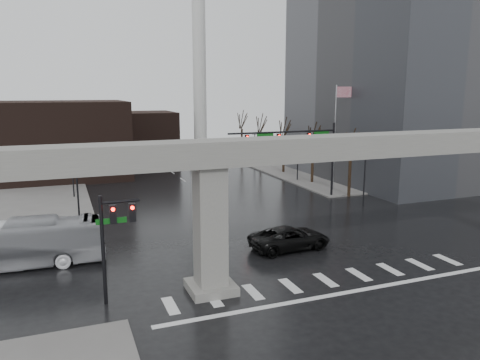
# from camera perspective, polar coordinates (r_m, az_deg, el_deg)

# --- Properties ---
(ground) EXTENTS (160.00, 160.00, 0.00)m
(ground) POSITION_cam_1_polar(r_m,az_deg,el_deg) (30.37, 9.39, -11.25)
(ground) COLOR black
(ground) RESTS_ON ground
(sidewalk_ne) EXTENTS (28.00, 36.00, 0.15)m
(sidewalk_ne) POSITION_cam_1_polar(r_m,az_deg,el_deg) (73.40, 12.68, 1.74)
(sidewalk_ne) COLOR slate
(sidewalk_ne) RESTS_ON ground
(elevated_guideway) EXTENTS (48.00, 2.60, 8.70)m
(elevated_guideway) POSITION_cam_1_polar(r_m,az_deg,el_deg) (29.19, 11.94, 1.80)
(elevated_guideway) COLOR gray
(elevated_guideway) RESTS_ON ground
(office_tower) EXTENTS (22.00, 26.00, 42.00)m
(office_tower) POSITION_cam_1_polar(r_m,az_deg,el_deg) (66.46, 20.03, 18.57)
(office_tower) COLOR slate
(office_tower) RESTS_ON ground
(building_far_left) EXTENTS (16.00, 14.00, 10.00)m
(building_far_left) POSITION_cam_1_polar(r_m,az_deg,el_deg) (66.43, -20.67, 4.66)
(building_far_left) COLOR black
(building_far_left) RESTS_ON ground
(building_far_mid) EXTENTS (10.00, 10.00, 8.00)m
(building_far_mid) POSITION_cam_1_polar(r_m,az_deg,el_deg) (77.50, -11.81, 5.17)
(building_far_mid) COLOR black
(building_far_mid) RESTS_ON ground
(smokestack) EXTENTS (3.60, 3.60, 30.00)m
(smokestack) POSITION_cam_1_polar(r_m,az_deg,el_deg) (73.10, -4.95, 12.37)
(smokestack) COLOR silver
(smokestack) RESTS_ON ground
(signal_mast_arm) EXTENTS (12.12, 0.43, 8.00)m
(signal_mast_arm) POSITION_cam_1_polar(r_m,az_deg,el_deg) (49.27, 7.55, 4.31)
(signal_mast_arm) COLOR black
(signal_mast_arm) RESTS_ON ground
(signal_left_pole) EXTENTS (2.30, 0.30, 6.00)m
(signal_left_pole) POSITION_cam_1_polar(r_m,az_deg,el_deg) (25.78, -15.25, -5.95)
(signal_left_pole) COLOR black
(signal_left_pole) RESTS_ON ground
(flagpole_assembly) EXTENTS (2.06, 0.12, 12.00)m
(flagpole_assembly) POSITION_cam_1_polar(r_m,az_deg,el_deg) (55.07, 11.78, 6.64)
(flagpole_assembly) COLOR silver
(flagpole_assembly) RESTS_ON ground
(lamp_right_0) EXTENTS (1.22, 0.32, 5.11)m
(lamp_right_0) POSITION_cam_1_polar(r_m,az_deg,el_deg) (47.99, 14.97, 1.02)
(lamp_right_0) COLOR black
(lamp_right_0) RESTS_ON ground
(lamp_right_1) EXTENTS (1.22, 0.32, 5.11)m
(lamp_right_1) POSITION_cam_1_polar(r_m,az_deg,el_deg) (59.72, 7.06, 3.18)
(lamp_right_1) COLOR black
(lamp_right_1) RESTS_ON ground
(lamp_right_2) EXTENTS (1.22, 0.32, 5.11)m
(lamp_right_2) POSITION_cam_1_polar(r_m,az_deg,el_deg) (72.26, 1.81, 4.58)
(lamp_right_2) COLOR black
(lamp_right_2) RESTS_ON ground
(lamp_left_0) EXTENTS (1.22, 0.32, 5.11)m
(lamp_left_0) POSITION_cam_1_polar(r_m,az_deg,el_deg) (38.94, -19.17, -1.44)
(lamp_left_0) COLOR black
(lamp_left_0) RESTS_ON ground
(lamp_left_1) EXTENTS (1.22, 0.32, 5.11)m
(lamp_left_1) POSITION_cam_1_polar(r_m,az_deg,el_deg) (52.73, -19.79, 1.61)
(lamp_left_1) COLOR black
(lamp_left_1) RESTS_ON ground
(lamp_left_2) EXTENTS (1.22, 0.32, 5.11)m
(lamp_left_2) POSITION_cam_1_polar(r_m,az_deg,el_deg) (66.60, -20.15, 3.38)
(lamp_left_2) COLOR black
(lamp_left_2) RESTS_ON ground
(tree_right_0) EXTENTS (1.09, 1.58, 7.50)m
(tree_right_0) POSITION_cam_1_polar(r_m,az_deg,el_deg) (51.92, 13.25, 1.06)
(tree_right_0) COLOR black
(tree_right_0) RESTS_ON ground
(tree_right_1) EXTENTS (1.09, 1.61, 7.67)m
(tree_right_1) POSITION_cam_1_polar(r_m,az_deg,el_deg) (58.59, 8.86, 2.37)
(tree_right_1) COLOR black
(tree_right_1) RESTS_ON ground
(tree_right_2) EXTENTS (1.10, 1.63, 7.85)m
(tree_right_2) POSITION_cam_1_polar(r_m,az_deg,el_deg) (65.56, 5.37, 3.40)
(tree_right_2) COLOR black
(tree_right_2) RESTS_ON ground
(tree_right_3) EXTENTS (1.11, 1.66, 8.02)m
(tree_right_3) POSITION_cam_1_polar(r_m,az_deg,el_deg) (72.74, 2.55, 4.22)
(tree_right_3) COLOR black
(tree_right_3) RESTS_ON ground
(tree_right_4) EXTENTS (1.12, 1.69, 8.19)m
(tree_right_4) POSITION_cam_1_polar(r_m,az_deg,el_deg) (80.07, 0.24, 4.89)
(tree_right_4) COLOR black
(tree_right_4) RESTS_ON ground
(pickup_truck) EXTENTS (6.15, 3.10, 1.67)m
(pickup_truck) POSITION_cam_1_polar(r_m,az_deg,el_deg) (34.38, 6.11, -7.03)
(pickup_truck) COLOR black
(pickup_truck) RESTS_ON ground
(city_bus) EXTENTS (11.47, 3.57, 3.15)m
(city_bus) POSITION_cam_1_polar(r_m,az_deg,el_deg) (33.86, -25.79, -7.06)
(city_bus) COLOR silver
(city_bus) RESTS_ON ground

